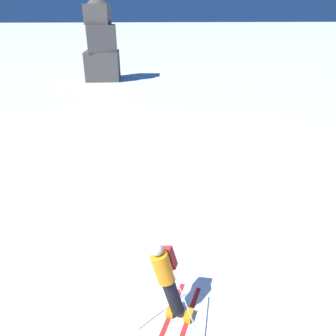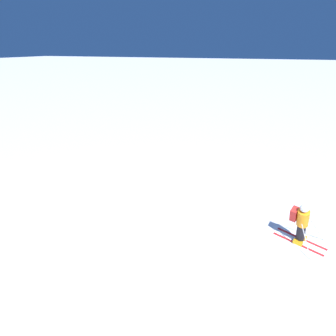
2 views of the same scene
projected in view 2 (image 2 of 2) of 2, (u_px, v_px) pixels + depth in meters
name	position (u px, v px, depth m)	size (l,w,h in m)	color
ground_plane	(302.00, 264.00, 7.75)	(300.00, 300.00, 0.00)	white
skier	(301.00, 222.00, 8.11)	(1.34, 1.64, 1.68)	red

